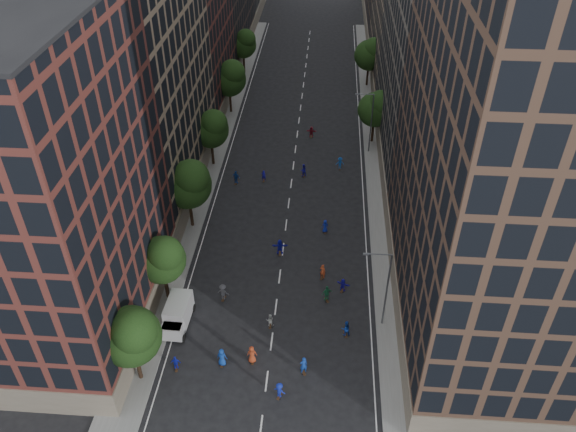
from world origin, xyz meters
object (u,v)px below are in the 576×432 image
Objects in this scene: streetlamp_near at (385,286)px; cargo_van at (177,314)px; streetlamp_far at (370,120)px; skater_2 at (346,329)px; skater_0 at (222,358)px; skater_1 at (304,365)px.

cargo_van is at bearing -175.73° from streetlamp_near.
streetlamp_near is at bearing -90.00° from streetlamp_far.
streetlamp_far is 35.09m from skater_2.
skater_0 is 7.41m from skater_1.
streetlamp_near is at bearing -161.89° from skater_1.
cargo_van is 2.56× the size of skater_1.
streetlamp_far is 41.83m from skater_0.
streetlamp_near and streetlamp_far have the same top height.
streetlamp_far is at bearing -104.60° from skater_0.
streetlamp_near is at bearing -151.77° from skater_0.
skater_0 is (-14.57, -38.99, -4.20)m from streetlamp_far.
cargo_van is (-19.66, -1.47, -3.81)m from streetlamp_near.
cargo_van is at bearing -44.40° from skater_1.
cargo_van is at bearing -35.69° from skater_0.
skater_0 is 1.00× the size of skater_1.
skater_1 is 6.00m from skater_2.
skater_1 is (-7.17, -39.31, -4.21)m from streetlamp_far.
streetlamp_near reaches higher than skater_2.
skater_1 is 1.09× the size of skater_2.
skater_2 is at bearing -95.55° from streetlamp_far.
skater_1 is at bearing -176.59° from skater_0.
skater_2 is at bearing -152.53° from skater_1.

